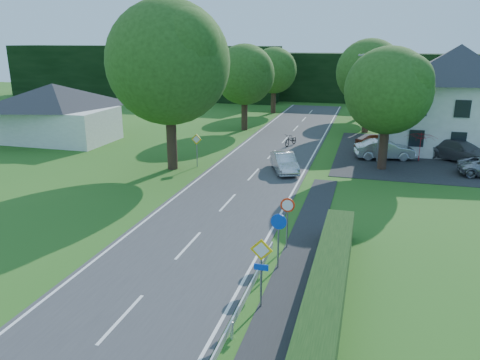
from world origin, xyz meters
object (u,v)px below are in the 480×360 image
(motorcycle, at_px, (291,140))
(parked_car_silver_a, at_px, (385,149))
(moving_car, at_px, (284,162))
(parasol, at_px, (420,147))
(parked_car_red, at_px, (384,144))
(parked_car_grey, at_px, (460,150))
(streetlight, at_px, (380,103))

(motorcycle, bearing_deg, parked_car_silver_a, -1.79)
(moving_car, xyz_separation_m, parasol, (9.33, 5.75, 0.44))
(motorcycle, distance_m, parasol, 10.68)
(motorcycle, relative_size, parasol, 0.81)
(parked_car_red, bearing_deg, parked_car_silver_a, 164.91)
(parked_car_grey, bearing_deg, streetlight, 143.03)
(moving_car, relative_size, parked_car_silver_a, 0.89)
(motorcycle, distance_m, parked_car_red, 7.77)
(streetlight, distance_m, parked_car_silver_a, 3.87)
(streetlight, bearing_deg, parasol, 18.10)
(parasol, bearing_deg, streetlight, -161.90)
(motorcycle, height_order, parked_car_red, parked_car_red)
(parked_car_red, distance_m, parasol, 3.26)
(parasol, bearing_deg, parked_car_red, 142.74)
(parked_car_silver_a, distance_m, parasol, 2.55)
(streetlight, height_order, moving_car, streetlight)
(streetlight, distance_m, parked_car_grey, 7.40)
(parasol, bearing_deg, moving_car, -148.34)
(streetlight, bearing_deg, moving_car, -142.55)
(parked_car_grey, xyz_separation_m, parasol, (-2.97, -0.96, 0.29))
(moving_car, bearing_deg, streetlight, 15.69)
(streetlight, height_order, motorcycle, streetlight)
(moving_car, distance_m, motorcycle, 8.49)
(moving_car, distance_m, parked_car_grey, 14.01)
(moving_car, relative_size, motorcycle, 2.02)
(parked_car_red, distance_m, parked_car_grey, 5.64)
(moving_car, bearing_deg, parked_car_silver_a, 18.30)
(moving_car, xyz_separation_m, parked_car_silver_a, (6.80, 5.72, 0.08))
(parked_car_silver_a, bearing_deg, parked_car_grey, -91.48)
(streetlight, xyz_separation_m, parked_car_grey, (6.14, 2.00, -3.61))
(motorcycle, bearing_deg, parked_car_grey, 10.08)
(motorcycle, bearing_deg, parasol, 2.87)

